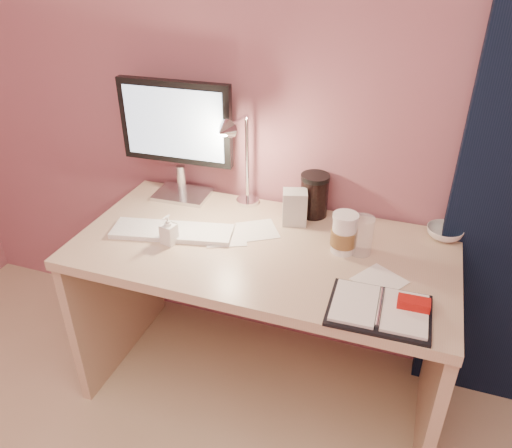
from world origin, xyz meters
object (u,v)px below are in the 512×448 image
(product_box, at_px, (295,207))
(keyboard, at_px, (172,231))
(planner, at_px, (382,309))
(desk, at_px, (268,283))
(monitor, at_px, (177,130))
(bowl, at_px, (445,233))
(lotion_bottle, at_px, (169,229))
(dark_jar, at_px, (314,197))
(coffee_cup, at_px, (344,234))
(desk_lamp, at_px, (242,156))
(clear_cup, at_px, (362,235))

(product_box, bearing_deg, keyboard, -167.76)
(keyboard, bearing_deg, planner, -25.74)
(desk, distance_m, monitor, 0.73)
(bowl, xyz_separation_m, lotion_bottle, (-0.97, -0.38, 0.04))
(monitor, xyz_separation_m, planner, (0.92, -0.49, -0.29))
(product_box, bearing_deg, dark_jar, 42.15)
(coffee_cup, relative_size, desk_lamp, 0.37)
(dark_jar, distance_m, product_box, 0.11)
(clear_cup, height_order, dark_jar, dark_jar)
(keyboard, bearing_deg, desk, 4.48)
(coffee_cup, height_order, lotion_bottle, coffee_cup)
(desk, height_order, dark_jar, dark_jar)
(desk_lamp, bearing_deg, keyboard, -121.75)
(clear_cup, relative_size, bowl, 1.05)
(dark_jar, relative_size, desk_lamp, 0.39)
(dark_jar, bearing_deg, product_box, -121.03)
(desk, height_order, coffee_cup, coffee_cup)
(planner, height_order, lotion_bottle, lotion_bottle)
(clear_cup, bearing_deg, bowl, 35.64)
(dark_jar, relative_size, product_box, 1.13)
(monitor, relative_size, desk_lamp, 1.24)
(monitor, bearing_deg, bowl, -1.30)
(monitor, xyz_separation_m, keyboard, (0.10, -0.30, -0.29))
(coffee_cup, distance_m, bowl, 0.41)
(planner, relative_size, product_box, 2.24)
(lotion_bottle, bearing_deg, coffee_cup, 14.23)
(monitor, bearing_deg, clear_cup, -15.28)
(coffee_cup, relative_size, dark_jar, 0.96)
(desk, height_order, bowl, bowl)
(monitor, bearing_deg, coffee_cup, -17.32)
(planner, height_order, dark_jar, dark_jar)
(desk, height_order, desk_lamp, desk_lamp)
(desk, relative_size, monitor, 2.75)
(monitor, height_order, product_box, monitor)
(bowl, relative_size, lotion_bottle, 1.17)
(product_box, distance_m, desk_lamp, 0.29)
(coffee_cup, xyz_separation_m, desk_lamp, (-0.44, 0.14, 0.19))
(monitor, distance_m, desk_lamp, 0.32)
(coffee_cup, bearing_deg, dark_jar, 125.59)
(bowl, distance_m, lotion_bottle, 1.04)
(keyboard, relative_size, product_box, 3.29)
(monitor, height_order, bowl, monitor)
(clear_cup, xyz_separation_m, dark_jar, (-0.23, 0.22, 0.01))
(desk, distance_m, bowl, 0.71)
(desk, bearing_deg, lotion_bottle, -153.36)
(desk, bearing_deg, planner, -33.39)
(planner, distance_m, clear_cup, 0.34)
(clear_cup, xyz_separation_m, product_box, (-0.28, 0.12, -0.00))
(clear_cup, distance_m, dark_jar, 0.31)
(desk, distance_m, keyboard, 0.44)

